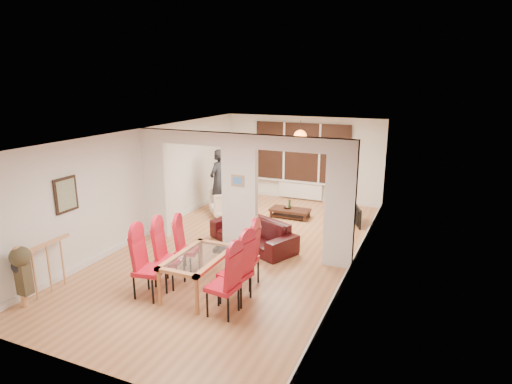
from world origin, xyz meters
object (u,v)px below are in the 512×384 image
Objects in this scene: dining_table at (199,274)px; sofa at (253,232)px; person at (218,181)px; bowl at (287,207)px; dining_chair_lb at (169,256)px; coffee_table at (290,213)px; bottle at (289,204)px; dining_chair_la at (149,266)px; armchair at (225,203)px; dining_chair_ra at (223,282)px; dining_chair_rb at (235,269)px; television at (353,215)px; dining_chair_lc at (187,247)px; dining_chair_rc at (244,256)px.

sofa is at bearing 90.11° from dining_table.
dining_table is at bearing 28.39° from person.
dining_table is at bearing -90.35° from bowl.
dining_chair_lb is (-0.63, 0.01, 0.23)m from dining_table.
bottle reaches higher than coffee_table.
coffee_table is at bearing 88.58° from dining_table.
dining_chair_la is 1.48× the size of armchair.
dining_chair_lb is 1.47m from dining_chair_ra.
sofa is 2.30m from bottle.
dining_chair_la is at bearing -174.15° from dining_chair_ra.
bowl is at bearing 113.71° from sofa.
dining_chair_ra is (1.38, -0.52, -0.01)m from dining_chair_lb.
dining_chair_la is at bearing -144.02° from dining_table.
dining_chair_rb reaches higher than television.
armchair reaches higher than coffee_table.
dining_chair_lc is at bearing -100.15° from bottle.
dining_chair_lc is (-0.64, 0.63, 0.17)m from dining_table.
dining_chair_rb reaches higher than sofa.
bowl reaches higher than coffee_table.
dining_table reaches higher than television.
dining_chair_lc is at bearing -99.33° from bowl.
coffee_table is (2.07, 0.27, -0.78)m from person.
dining_table is 4.45m from armchair.
dining_chair_la is at bearing 18.84° from person.
dining_chair_rb is 4.34× the size of bottle.
coffee_table is (0.75, 4.02, -0.39)m from dining_chair_lc.
dining_chair_lc is 3.81× the size of bottle.
dining_chair_rb is 4.76m from coffee_table.
dining_table is 4.67m from bottle.
dining_chair_rc reaches higher than coffee_table.
dining_chair_la is 5.23m from coffee_table.
sofa is (-0.75, 2.88, -0.25)m from dining_chair_ra.
armchair is at bearing 157.14° from sofa.
bowl is (-0.61, 4.13, -0.31)m from dining_chair_rc.
dining_chair_lc is 1.28m from dining_chair_rc.
dining_chair_lc is 4.10m from bowl.
armchair is at bearing 115.82° from dining_chair_rc.
dining_chair_ra is 1.06× the size of coffee_table.
person is 2.10m from bowl.
dining_chair_la is 4.33× the size of bottle.
dining_chair_rb is at bearing -81.36° from bowl.
person is (-0.32, 0.23, 0.54)m from armchair.
dining_chair_la is 1.51m from dining_chair_rb.
dining_chair_rc reaches higher than television.
dining_chair_rc is (1.33, 1.04, -0.00)m from dining_chair_la.
bottle is at bearing 0.53° from bowl.
television is 3.24× the size of bottle.
person is (-1.32, 3.75, 0.39)m from dining_chair_lc.
television is at bearing 88.49° from dining_chair_rb.
dining_chair_lb is 5.37m from television.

